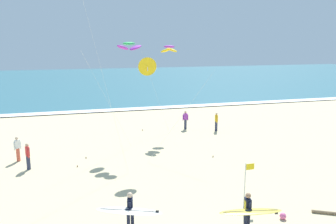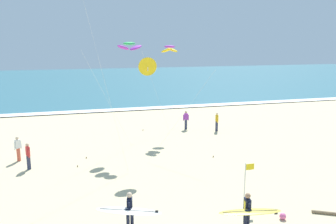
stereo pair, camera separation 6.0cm
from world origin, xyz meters
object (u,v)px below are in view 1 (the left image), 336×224
surfer_lead (130,211)px  bystander_yellow_top (216,122)px  lifeguard_flag (246,180)px  beach_ball (283,216)px  bystander_red_top (28,156)px  bystander_white_top (18,149)px  kite_arc_emerald_low (129,46)px  kite_delta_golden_mid (148,67)px  kite_arc_violet_near (169,49)px  bystander_purple_top (185,120)px  driftwood_log (330,213)px  surfer_trailing (249,211)px

surfer_lead → bystander_yellow_top: 16.62m
lifeguard_flag → beach_ball: lifeguard_flag is taller
bystander_red_top → bystander_white_top: bearing=115.3°
kite_arc_emerald_low → bystander_white_top: 9.65m
kite_delta_golden_mid → bystander_yellow_top: kite_delta_golden_mid is taller
kite_arc_violet_near → beach_ball: size_ratio=25.32×
kite_arc_emerald_low → bystander_purple_top: (5.33, 3.80, -6.24)m
kite_arc_emerald_low → bystander_white_top: (-7.30, -1.00, -6.24)m
kite_arc_violet_near → surfer_lead: bearing=-111.2°
kite_arc_emerald_low → driftwood_log: 15.33m
kite_arc_violet_near → bystander_white_top: kite_arc_violet_near is taller
beach_ball → bystander_red_top: bearing=141.0°
kite_arc_violet_near → beach_ball: kite_arc_violet_near is taller
kite_arc_violet_near → kite_delta_golden_mid: kite_arc_violet_near is taller
surfer_trailing → bystander_red_top: surfer_trailing is taller
surfer_trailing → bystander_yellow_top: 15.74m
bystander_red_top → bystander_yellow_top: (14.11, 5.18, 0.00)m
kite_delta_golden_mid → driftwood_log: bearing=-53.3°
kite_arc_emerald_low → bystander_red_top: kite_arc_emerald_low is taller
surfer_trailing → driftwood_log: 4.41m
surfer_lead → lifeguard_flag: (5.41, 0.97, 0.21)m
surfer_lead → kite_arc_emerald_low: 12.82m
kite_arc_violet_near → bystander_purple_top: 6.28m
surfer_lead → beach_ball: (6.42, -0.47, -0.91)m
surfer_trailing → bystander_red_top: 13.25m
surfer_lead → driftwood_log: 8.71m
surfer_trailing → kite_delta_golden_mid: 10.37m
lifeguard_flag → bystander_red_top: bearing=143.2°
kite_arc_emerald_low → driftwood_log: bearing=-60.2°
kite_arc_emerald_low → kite_arc_violet_near: bearing=39.2°
kite_arc_violet_near → driftwood_log: 16.56m
kite_arc_emerald_low → bystander_white_top: kite_arc_emerald_low is taller
kite_arc_violet_near → bystander_purple_top: size_ratio=4.46×
bystander_purple_top → driftwood_log: (1.45, -15.64, -0.75)m
bystander_purple_top → bystander_red_top: size_ratio=1.00×
surfer_trailing → kite_arc_violet_near: bearing=85.9°
kite_delta_golden_mid → bystander_yellow_top: 10.56m
lifeguard_flag → driftwood_log: 3.80m
driftwood_log → bystander_red_top: bearing=145.4°
bystander_white_top → beach_ball: 15.96m
bystander_yellow_top → lifeguard_flag: lifeguard_flag is taller
kite_arc_violet_near → bystander_yellow_top: kite_arc_violet_near is taller
surfer_lead → kite_arc_violet_near: (5.48, 14.14, 5.74)m
bystander_red_top → lifeguard_flag: (10.06, -7.52, 0.45)m
kite_arc_emerald_low → driftwood_log: size_ratio=4.97×
kite_arc_emerald_low → surfer_lead: bearing=-99.4°
surfer_lead → kite_arc_emerald_low: (1.85, 11.17, 6.00)m
surfer_trailing → driftwood_log: (4.26, 0.56, -0.98)m
surfer_trailing → kite_arc_emerald_low: (-2.52, 12.40, 6.01)m
lifeguard_flag → beach_ball: (1.01, -1.44, -1.13)m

